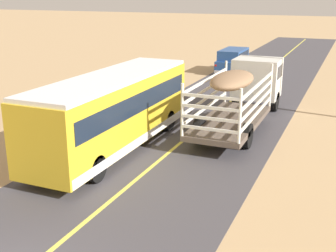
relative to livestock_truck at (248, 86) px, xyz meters
The scene contains 3 objects.
livestock_truck is the anchor object (origin of this frame).
bus 7.98m from the livestock_truck, 120.98° to the right, with size 2.54×10.00×3.21m.
car_far 13.83m from the livestock_truck, 108.11° to the left, with size 1.90×4.62×1.93m.
Camera 1 is at (6.79, -6.08, 6.56)m, focal length 46.81 mm.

